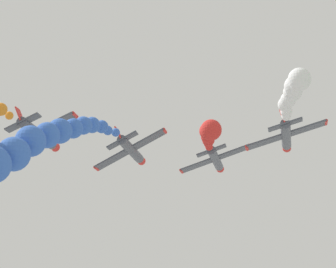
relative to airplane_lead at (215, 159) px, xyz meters
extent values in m
cylinder|color=#474C56|center=(0.01, -0.18, -0.03)|extent=(1.39, 9.00, 1.39)
cone|color=red|center=(0.01, 4.92, -0.03)|extent=(1.32, 1.20, 1.32)
cube|color=#474C56|center=(0.04, -0.58, -0.12)|extent=(8.80, 1.90, 3.03)
cylinder|color=red|center=(-4.33, -0.58, -1.55)|extent=(0.45, 1.40, 0.45)
cylinder|color=red|center=(4.41, -0.58, 1.31)|extent=(0.45, 1.40, 0.45)
cube|color=#474C56|center=(-0.01, -4.18, 0.02)|extent=(3.67, 1.20, 1.35)
cube|color=red|center=(-0.29, -4.28, 0.89)|extent=(0.63, 1.10, 1.56)
ellipsoid|color=black|center=(-0.14, 1.62, 0.44)|extent=(0.98, 2.20, 0.91)
sphere|color=red|center=(0.02, -6.79, -0.20)|extent=(0.92, 0.92, 0.92)
sphere|color=red|center=(0.14, -8.40, -0.22)|extent=(1.06, 1.06, 1.06)
sphere|color=red|center=(0.35, -10.01, -0.27)|extent=(1.44, 1.44, 1.44)
sphere|color=red|center=(0.49, -11.62, -0.32)|extent=(1.57, 1.57, 1.57)
sphere|color=red|center=(0.76, -13.23, -0.34)|extent=(1.61, 1.61, 1.61)
sphere|color=red|center=(0.88, -14.83, -0.64)|extent=(1.82, 1.82, 1.82)
sphere|color=red|center=(1.44, -16.44, -1.01)|extent=(2.24, 2.24, 2.24)
cylinder|color=#474C56|center=(-9.05, -8.62, -0.59)|extent=(1.48, 9.00, 1.48)
cone|color=red|center=(-9.05, -3.52, -0.59)|extent=(1.41, 1.20, 1.41)
cube|color=#474C56|center=(-9.01, -9.02, -0.68)|extent=(8.28, 1.90, 4.34)
cylinder|color=red|center=(-13.11, -9.02, -2.77)|extent=(0.48, 1.40, 0.48)
cylinder|color=red|center=(-4.91, -9.02, 1.41)|extent=(0.48, 1.40, 0.48)
cube|color=#474C56|center=(-9.08, -12.62, -0.55)|extent=(3.47, 1.20, 1.89)
cube|color=red|center=(-9.49, -12.72, 0.27)|extent=(0.85, 1.10, 1.49)
ellipsoid|color=black|center=(-9.28, -6.82, -0.15)|extent=(1.03, 2.20, 0.99)
sphere|color=blue|center=(-9.00, -15.86, -0.55)|extent=(0.93, 0.93, 0.93)
sphere|color=blue|center=(-9.25, -18.10, -0.97)|extent=(1.01, 1.01, 1.01)
sphere|color=blue|center=(-9.26, -20.34, -1.22)|extent=(1.35, 1.35, 1.35)
sphere|color=blue|center=(-9.60, -22.57, -1.69)|extent=(1.61, 1.61, 1.61)
sphere|color=blue|center=(-9.77, -24.81, -2.40)|extent=(1.75, 1.75, 1.75)
sphere|color=blue|center=(-9.99, -27.05, -3.34)|extent=(1.86, 1.86, 1.86)
sphere|color=blue|center=(-10.45, -29.29, -4.21)|extent=(2.26, 2.26, 2.26)
sphere|color=blue|center=(-10.74, -31.53, -5.22)|extent=(2.23, 2.23, 2.23)
sphere|color=blue|center=(-11.27, -33.77, -6.33)|extent=(2.58, 2.58, 2.58)
sphere|color=blue|center=(-11.67, -36.01, -7.96)|extent=(2.70, 2.70, 2.70)
cylinder|color=#474C56|center=(9.09, -9.60, -0.04)|extent=(1.36, 9.00, 1.36)
cone|color=red|center=(9.09, -4.50, -0.04)|extent=(1.29, 1.20, 1.29)
cube|color=#474C56|center=(9.11, -10.00, -0.14)|extent=(8.90, 1.90, 2.69)
cylinder|color=red|center=(4.69, -10.00, -1.40)|extent=(0.44, 1.40, 0.44)
cylinder|color=red|center=(13.54, -10.00, 1.13)|extent=(0.44, 1.40, 0.44)
cube|color=#474C56|center=(9.07, -13.60, 0.01)|extent=(3.70, 1.20, 1.21)
cube|color=red|center=(8.82, -13.70, 0.89)|extent=(0.57, 1.10, 1.58)
ellipsoid|color=black|center=(8.95, -7.80, 0.44)|extent=(0.96, 2.20, 0.89)
sphere|color=white|center=(9.23, -16.53, 0.04)|extent=(1.01, 1.01, 1.01)
sphere|color=white|center=(9.27, -18.46, -0.10)|extent=(1.20, 1.20, 1.20)
sphere|color=white|center=(9.19, -20.39, 0.01)|extent=(1.44, 1.44, 1.44)
sphere|color=white|center=(9.50, -22.32, -0.18)|extent=(1.50, 1.50, 1.50)
sphere|color=white|center=(9.91, -24.25, -0.14)|extent=(1.73, 1.73, 1.73)
sphere|color=white|center=(10.07, -26.18, -0.25)|extent=(1.82, 1.82, 1.82)
sphere|color=white|center=(10.52, -28.11, -0.37)|extent=(2.02, 2.02, 2.02)
cylinder|color=#474C56|center=(-17.21, -17.64, -0.78)|extent=(1.45, 9.00, 1.45)
cone|color=red|center=(-17.21, -12.54, -0.78)|extent=(1.38, 1.20, 1.38)
cube|color=#474C56|center=(-17.17, -18.04, -0.87)|extent=(8.48, 1.90, 3.90)
cylinder|color=red|center=(-12.96, -18.04, 0.99)|extent=(0.48, 1.40, 0.48)
cube|color=#474C56|center=(-17.23, -21.64, -0.74)|extent=(3.55, 1.20, 1.71)
cube|color=red|center=(-17.60, -21.74, 0.10)|extent=(0.78, 1.10, 1.52)
ellipsoid|color=black|center=(-17.41, -15.84, -0.33)|extent=(1.02, 2.20, 0.96)
sphere|color=orange|center=(-17.26, -24.98, -1.03)|extent=(0.82, 0.82, 0.82)
sphere|color=orange|center=(-17.08, -27.32, -1.16)|extent=(1.24, 1.24, 1.24)
camera|label=1|loc=(9.28, -83.29, -20.98)|focal=71.89mm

